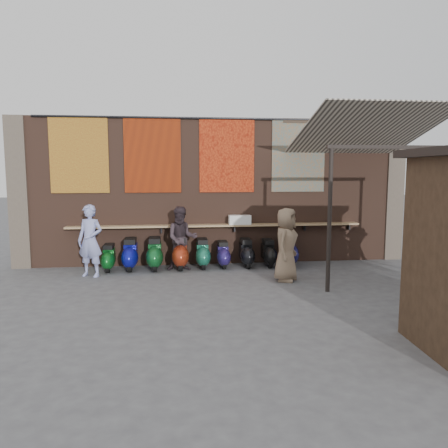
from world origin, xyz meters
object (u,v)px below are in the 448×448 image
object	(u,v)px
scooter_stool_2	(155,254)
scooter_stool_0	(109,258)
shelf_box	(240,220)
scooter_stool_4	(202,253)
scooter_stool_3	(180,253)
scooter_stool_1	(130,254)
diner_left	(90,241)
scooter_stool_7	(268,253)
scooter_stool_6	(246,253)
diner_right	(182,239)
shopper_tan	(286,245)
scooter_stool_8	(288,251)
scooter_stool_5	(223,254)
shopper_navy	(423,250)

from	to	relation	value
scooter_stool_2	scooter_stool_0	bearing A→B (deg)	-179.38
shelf_box	scooter_stool_0	bearing A→B (deg)	-174.33
scooter_stool_0	scooter_stool_4	xyz separation A→B (m)	(2.44, 0.09, 0.04)
scooter_stool_3	scooter_stool_1	bearing A→B (deg)	179.03
scooter_stool_0	diner_left	size ratio (longest dim) A/B	0.41
scooter_stool_1	scooter_stool_7	size ratio (longest dim) A/B	1.14
scooter_stool_4	scooter_stool_6	xyz separation A→B (m)	(1.18, -0.02, -0.01)
scooter_stool_0	scooter_stool_7	world-z (taller)	scooter_stool_7
diner_right	shopper_tan	distance (m)	2.77
scooter_stool_4	diner_right	size ratio (longest dim) A/B	0.49
diner_left	diner_right	bearing A→B (deg)	31.74
shelf_box	scooter_stool_8	bearing A→B (deg)	-13.45
scooter_stool_0	scooter_stool_3	world-z (taller)	scooter_stool_3
scooter_stool_8	diner_left	bearing A→B (deg)	-173.42
scooter_stool_8	shopper_tan	bearing A→B (deg)	-107.14
scooter_stool_2	diner_right	distance (m)	0.84
scooter_stool_0	scooter_stool_6	distance (m)	3.62
scooter_stool_0	diner_right	size ratio (longest dim) A/B	0.43
scooter_stool_6	scooter_stool_8	distance (m)	1.16
scooter_stool_4	scooter_stool_8	bearing A→B (deg)	-1.34
shelf_box	scooter_stool_8	size ratio (longest dim) A/B	0.69
diner_left	scooter_stool_7	bearing A→B (deg)	29.20
scooter_stool_2	shopper_tan	size ratio (longest dim) A/B	0.51
scooter_stool_8	diner_right	distance (m)	2.92
scooter_stool_0	scooter_stool_3	size ratio (longest dim) A/B	0.81
diner_right	diner_left	bearing A→B (deg)	-171.29
shelf_box	scooter_stool_3	world-z (taller)	shelf_box
scooter_stool_7	scooter_stool_3	bearing A→B (deg)	-179.07
scooter_stool_0	scooter_stool_8	distance (m)	4.78
scooter_stool_1	scooter_stool_6	xyz separation A→B (m)	(3.07, 0.02, -0.04)
shopper_tan	scooter_stool_6	bearing A→B (deg)	54.07
scooter_stool_3	scooter_stool_7	bearing A→B (deg)	0.93
diner_right	scooter_stool_5	bearing A→B (deg)	9.09
scooter_stool_5	diner_left	size ratio (longest dim) A/B	0.42
scooter_stool_8	diner_left	world-z (taller)	diner_left
scooter_stool_4	diner_left	distance (m)	2.91
scooter_stool_1	diner_left	xyz separation A→B (m)	(-0.90, -0.61, 0.47)
diner_left	scooter_stool_2	bearing A→B (deg)	41.72
shelf_box	scooter_stool_7	xyz separation A→B (m)	(0.75, -0.27, -0.89)
scooter_stool_1	shopper_navy	xyz separation A→B (m)	(6.65, -2.44, 0.41)
scooter_stool_4	scooter_stool_8	size ratio (longest dim) A/B	0.93
scooter_stool_2	diner_right	xyz separation A→B (m)	(0.71, -0.16, 0.41)
scooter_stool_7	scooter_stool_8	distance (m)	0.55
scooter_stool_2	scooter_stool_3	bearing A→B (deg)	1.86
scooter_stool_6	scooter_stool_7	world-z (taller)	scooter_stool_6
scooter_stool_8	scooter_stool_7	bearing A→B (deg)	176.17
scooter_stool_0	shopper_navy	xyz separation A→B (m)	(7.20, -2.38, 0.47)
scooter_stool_2	scooter_stool_6	world-z (taller)	scooter_stool_2
scooter_stool_4	scooter_stool_2	bearing A→B (deg)	-176.44
diner_right	shopper_navy	world-z (taller)	diner_right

